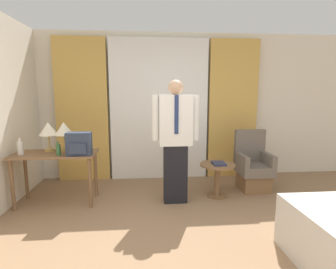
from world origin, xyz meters
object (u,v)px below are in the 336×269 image
bottle_by_lamp (58,150)px  book (219,163)px  person (175,138)px  side_table (217,174)px  bottle_near_edge (20,148)px  table_lamp_right (64,130)px  desk (55,161)px  table_lamp_left (48,130)px  armchair (253,168)px  backpack (79,144)px

bottle_by_lamp → book: bearing=4.0°
person → side_table: person is taller
bottle_near_edge → bottle_by_lamp: size_ratio=1.20×
table_lamp_right → book: 2.37m
table_lamp_right → side_table: 2.41m
desk → table_lamp_left: table_lamp_left is taller
bottle_near_edge → armchair: (3.54, 0.36, -0.49)m
backpack → bottle_by_lamp: bearing=178.5°
backpack → table_lamp_right: bearing=134.8°
desk → bottle_by_lamp: (0.10, -0.15, 0.20)m
bottle_by_lamp → side_table: (2.31, 0.19, -0.48)m
side_table → backpack: bearing=-174.5°
table_lamp_left → bottle_near_edge: bearing=-153.1°
backpack → side_table: size_ratio=0.61×
bottle_near_edge → person: size_ratio=0.13×
desk → armchair: size_ratio=1.18×
book → backpack: bearing=-175.2°
bottle_near_edge → armchair: bearing=5.8°
table_lamp_right → side_table: bearing=-2.1°
desk → backpack: size_ratio=3.54×
desk → person: person is taller
book → side_table: bearing=114.3°
desk → bottle_by_lamp: 0.27m
bottle_by_lamp → desk: bearing=124.0°
table_lamp_right → armchair: size_ratio=0.44×
side_table → desk: bearing=-179.2°
table_lamp_right → bottle_near_edge: (-0.56, -0.17, -0.23)m
table_lamp_right → armchair: bearing=3.6°
bottle_near_edge → table_lamp_left: bearing=26.9°
side_table → bottle_near_edge: bearing=-178.3°
backpack → book: 2.07m
table_lamp_left → backpack: 0.59m
table_lamp_left → armchair: bearing=3.4°
desk → book: (2.42, 0.01, -0.10)m
backpack → person: (1.35, 0.05, 0.06)m
table_lamp_right → armchair: (2.98, 0.19, -0.71)m
bottle_near_edge → side_table: size_ratio=0.43×
table_lamp_left → side_table: table_lamp_left is taller
table_lamp_left → backpack: table_lamp_left is taller
backpack → person: person is taller
table_lamp_right → bottle_by_lamp: (-0.01, -0.27, -0.24)m
table_lamp_right → side_table: (2.30, -0.08, -0.72)m
bottle_by_lamp → backpack: backpack is taller
table_lamp_right → table_lamp_left: bearing=180.0°
backpack → book: bearing=4.8°
desk → backpack: 0.50m
armchair → book: armchair is taller
bottle_near_edge → backpack: 0.84m
table_lamp_left → person: bearing=-7.1°
desk → person: 1.77m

